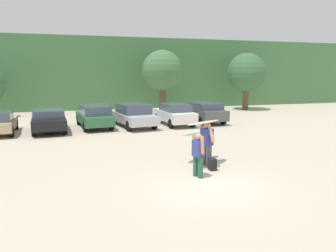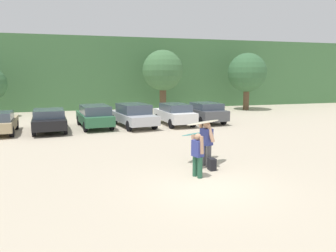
# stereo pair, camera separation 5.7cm
# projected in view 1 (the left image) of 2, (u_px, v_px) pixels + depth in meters

# --- Properties ---
(ground_plane) EXTENTS (120.00, 120.00, 0.00)m
(ground_plane) POSITION_uv_depth(u_px,v_px,m) (209.00, 186.00, 10.40)
(ground_plane) COLOR beige
(hillside_ridge) EXTENTS (108.00, 12.00, 7.21)m
(hillside_ridge) POSITION_uv_depth(u_px,v_px,m) (109.00, 74.00, 37.67)
(hillside_ridge) COLOR #427042
(hillside_ridge) RESTS_ON ground_plane
(tree_center) EXTENTS (3.77, 3.77, 5.78)m
(tree_center) POSITION_uv_depth(u_px,v_px,m) (162.00, 71.00, 29.84)
(tree_center) COLOR brown
(tree_center) RESTS_ON ground_plane
(tree_far_right) EXTENTS (3.81, 3.81, 5.61)m
(tree_far_right) POSITION_uv_depth(u_px,v_px,m) (247.00, 73.00, 31.74)
(tree_far_right) COLOR brown
(tree_far_right) RESTS_ON ground_plane
(parked_car_black) EXTENTS (2.30, 4.71, 1.39)m
(parked_car_black) POSITION_uv_depth(u_px,v_px,m) (49.00, 119.00, 20.07)
(parked_car_black) COLOR black
(parked_car_black) RESTS_ON ground_plane
(parked_car_forest_green) EXTENTS (2.35, 4.74, 1.52)m
(parked_car_forest_green) POSITION_uv_depth(u_px,v_px,m) (94.00, 116.00, 21.40)
(parked_car_forest_green) COLOR #2D6642
(parked_car_forest_green) RESTS_ON ground_plane
(parked_car_silver) EXTENTS (2.69, 5.04, 1.57)m
(parked_car_silver) POSITION_uv_depth(u_px,v_px,m) (133.00, 115.00, 21.82)
(parked_car_silver) COLOR silver
(parked_car_silver) RESTS_ON ground_plane
(parked_car_white) EXTENTS (2.06, 4.41, 1.51)m
(parked_car_white) POSITION_uv_depth(u_px,v_px,m) (174.00, 114.00, 22.62)
(parked_car_white) COLOR white
(parked_car_white) RESTS_ON ground_plane
(parked_car_dark_gray) EXTENTS (2.15, 4.51, 1.50)m
(parked_car_dark_gray) POSITION_uv_depth(u_px,v_px,m) (204.00, 112.00, 23.72)
(parked_car_dark_gray) COLOR #4C4F54
(parked_car_dark_gray) RESTS_ON ground_plane
(person_adult) EXTENTS (0.44, 0.91, 1.77)m
(person_adult) POSITION_uv_depth(u_px,v_px,m) (207.00, 141.00, 12.46)
(person_adult) COLOR #4C4C51
(person_adult) RESTS_ON ground_plane
(person_child) EXTENTS (0.26, 0.44, 1.04)m
(person_child) POSITION_uv_depth(u_px,v_px,m) (198.00, 146.00, 13.39)
(person_child) COLOR #26593F
(person_child) RESTS_ON ground_plane
(person_companion) EXTENTS (0.39, 0.65, 1.56)m
(person_companion) POSITION_uv_depth(u_px,v_px,m) (198.00, 153.00, 11.13)
(person_companion) COLOR #26593F
(person_companion) RESTS_ON ground_plane
(surfboard_cream) EXTENTS (1.91, 1.43, 0.14)m
(surfboard_cream) POSITION_uv_depth(u_px,v_px,m) (204.00, 122.00, 12.29)
(surfboard_cream) COLOR beige
(surfboard_teal) EXTENTS (1.83, 1.14, 0.17)m
(surfboard_teal) POSITION_uv_depth(u_px,v_px,m) (199.00, 133.00, 13.18)
(surfboard_teal) COLOR teal
(backpack_dropped) EXTENTS (0.24, 0.34, 0.45)m
(backpack_dropped) POSITION_uv_depth(u_px,v_px,m) (212.00, 164.00, 12.05)
(backpack_dropped) COLOR black
(backpack_dropped) RESTS_ON ground_plane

